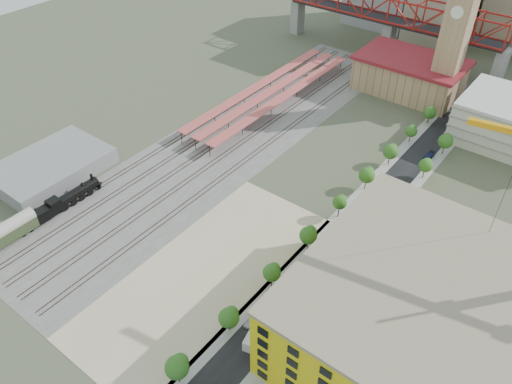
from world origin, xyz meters
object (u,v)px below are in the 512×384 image
Objects in this scene: clock_tower at (457,25)px; construction_building at (419,315)px; site_trailer_b at (295,290)px; car_0 at (250,321)px; site_trailer_a at (258,330)px; locomotive at (66,200)px; site_trailer_d at (333,247)px; site_trailer_c at (317,265)px.

clock_tower is 1.03× the size of construction_building.
clock_tower is 107.51m from site_trailer_b.
site_trailer_a is at bearing -27.33° from car_0.
locomotive is 72.33m from site_trailer_d.
car_0 is at bearing 145.09° from site_trailer_a.
car_0 is at bearing -91.43° from site_trailer_d.
construction_building is at bearing -22.47° from site_trailer_d.
construction_building is at bearing 2.79° from site_trailer_b.
site_trailer_c is 21.79m from car_0.
clock_tower is 91.40m from site_trailer_d.
site_trailer_a is (-26.00, -17.17, -8.03)m from construction_building.
site_trailer_d is (0.00, 7.61, -0.09)m from site_trailer_c.
site_trailer_d is at bearing -84.73° from clock_tower.
site_trailer_a is 22.75m from site_trailer_c.
site_trailer_b is 0.94× the size of site_trailer_c.
locomotive reaches higher than site_trailer_b.
site_trailer_b is (0.00, 13.53, -0.17)m from site_trailer_a.
site_trailer_c reaches higher than car_0.
construction_building is 5.73× the size of site_trailer_d.
locomotive is 2.36× the size of site_trailer_a.
site_trailer_a is 30.36m from site_trailer_d.
locomotive reaches higher than car_0.
site_trailer_b is at bearing -85.59° from clock_tower.
car_0 is (-3.00, -29.18, -0.54)m from site_trailer_d.
locomotive is 63.02m from car_0.
car_0 is (-3.00, 1.18, -0.71)m from site_trailer_a.
site_trailer_b reaches higher than site_trailer_d.
construction_building is 2.13× the size of locomotive.
clock_tower is 98.63m from site_trailer_c.
clock_tower is 107.36m from construction_building.
clock_tower is 2.19× the size of locomotive.
car_0 is at bearing 0.35° from locomotive.
clock_tower is 120.57m from site_trailer_a.
site_trailer_a is (66.00, -0.80, -0.84)m from locomotive.
locomotive is at bearing 165.88° from site_trailer_a.
clock_tower is at bearing 83.98° from site_trailer_c.
construction_building is at bearing -71.22° from clock_tower.
clock_tower is 5.16× the size of site_trailer_a.
site_trailer_c is at bearing 76.57° from site_trailer_a.
site_trailer_c is (-26.00, 5.58, -8.11)m from construction_building.
site_trailer_b is 16.83m from site_trailer_d.
site_trailer_d is at bearing 76.57° from site_trailer_a.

